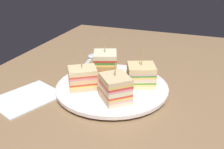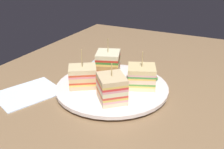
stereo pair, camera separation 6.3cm
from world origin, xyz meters
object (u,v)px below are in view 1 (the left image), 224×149
Objects in this scene: plate at (112,88)px; sandwich_wedge_1 at (105,63)px; sandwich_wedge_2 at (83,78)px; napkin at (27,97)px; chip_pile at (112,83)px; spoon at (91,58)px; sandwich_wedge_3 at (115,88)px; sandwich_wedge_0 at (141,75)px.

sandwich_wedge_1 is (5.83, 4.12, 3.70)cm from plate.
sandwich_wedge_2 is 14.14cm from napkin.
chip_pile is at bearing 14.16° from sandwich_wedge_1.
sandwich_wedge_2 is 1.24× the size of chip_pile.
sandwich_wedge_2 is (-3.41, 6.27, 3.17)cm from plate.
sandwich_wedge_3 is at bearing -152.85° from spoon.
spoon is (24.97, 17.60, -4.05)cm from sandwich_wedge_3.
sandwich_wedge_3 is at bearing 47.31° from sandwich_wedge_0.
sandwich_wedge_3 is (-12.25, -7.26, -0.16)cm from sandwich_wedge_1.
napkin is at bearing 178.75° from sandwich_wedge_2.
sandwich_wedge_2 reaches higher than napkin.
sandwich_wedge_1 is 1.05× the size of sandwich_wedge_2.
sandwich_wedge_2 is at bearing -58.15° from napkin.
sandwich_wedge_3 is at bearing -50.83° from sandwich_wedge_2.
sandwich_wedge_1 reaches higher than spoon.
sandwich_wedge_1 is 1.12× the size of sandwich_wedge_3.
sandwich_wedge_1 is 1.30× the size of chip_pile.
plate is 1.90× the size of napkin.
sandwich_wedge_0 is at bearing -7.12° from sandwich_wedge_2.
sandwich_wedge_1 is 14.24cm from sandwich_wedge_3.
sandwich_wedge_0 is 0.61× the size of napkin.
chip_pile is (2.85, -6.53, -1.52)cm from sandwich_wedge_2.
sandwich_wedge_1 is 0.68× the size of napkin.
napkin is (-16.43, 13.71, -4.37)cm from sandwich_wedge_1.
sandwich_wedge_3 reaches higher than napkin.
plate is at bearing -4.55° from sandwich_wedge_2.
napkin is at bearing 119.01° from chip_pile.
sandwich_wedge_3 reaches higher than spoon.
sandwich_wedge_3 is 0.66× the size of spoon.
napkin is (-13.43, 24.38, -3.91)cm from sandwich_wedge_0.
plate reaches higher than spoon.
sandwich_wedge_0 is 28.10cm from napkin.
sandwich_wedge_1 is 21.84cm from napkin.
sandwich_wedge_3 is at bearing -153.90° from plate.
chip_pile is 0.52× the size of napkin.
sandwich_wedge_3 is (-6.42, -3.14, 3.54)cm from plate.
sandwich_wedge_1 is at bearing 35.23° from plate.
spoon reaches higher than napkin.
sandwich_wedge_0 is 9.86cm from sandwich_wedge_3.
sandwich_wedge_2 is at bearing 3.50° from sandwich_wedge_0.
sandwich_wedge_3 is (-3.01, -9.41, 0.37)cm from sandwich_wedge_2.
sandwich_wedge_2 is 9.89cm from sandwich_wedge_3.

